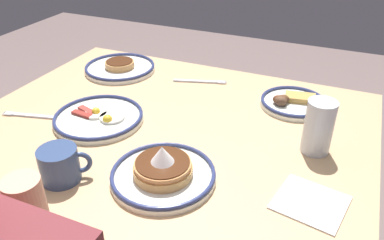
{
  "coord_description": "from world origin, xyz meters",
  "views": [
    {
      "loc": [
        -0.47,
        0.87,
        1.33
      ],
      "look_at": [
        -0.08,
        -0.02,
        0.75
      ],
      "focal_mm": 36.21,
      "sensor_mm": 36.0,
      "label": 1
    }
  ],
  "objects_px": {
    "plate_near_main": "(120,67)",
    "drinking_glass": "(318,129)",
    "paper_napkin": "(310,202)",
    "coffee_mug": "(60,164)",
    "fork_far": "(200,81)",
    "plate_far_companion": "(163,172)",
    "plate_far_side": "(99,117)",
    "plate_center_pancakes": "(293,102)",
    "fork_near": "(32,116)"
  },
  "relations": [
    {
      "from": "plate_near_main",
      "to": "drinking_glass",
      "type": "bearing_deg",
      "value": 162.0
    },
    {
      "from": "paper_napkin",
      "to": "plate_near_main",
      "type": "bearing_deg",
      "value": -30.3
    },
    {
      "from": "coffee_mug",
      "to": "paper_napkin",
      "type": "relative_size",
      "value": 0.76
    },
    {
      "from": "plate_near_main",
      "to": "fork_far",
      "type": "distance_m",
      "value": 0.33
    },
    {
      "from": "plate_far_companion",
      "to": "plate_far_side",
      "type": "distance_m",
      "value": 0.35
    },
    {
      "from": "plate_far_companion",
      "to": "paper_napkin",
      "type": "distance_m",
      "value": 0.35
    },
    {
      "from": "paper_napkin",
      "to": "fork_far",
      "type": "relative_size",
      "value": 0.78
    },
    {
      "from": "plate_center_pancakes",
      "to": "plate_far_companion",
      "type": "relative_size",
      "value": 0.83
    },
    {
      "from": "coffee_mug",
      "to": "fork_far",
      "type": "xyz_separation_m",
      "value": [
        -0.1,
        -0.65,
        -0.04
      ]
    },
    {
      "from": "plate_near_main",
      "to": "paper_napkin",
      "type": "height_order",
      "value": "plate_near_main"
    },
    {
      "from": "plate_center_pancakes",
      "to": "plate_far_companion",
      "type": "xyz_separation_m",
      "value": [
        0.22,
        0.5,
        0.01
      ]
    },
    {
      "from": "paper_napkin",
      "to": "fork_near",
      "type": "bearing_deg",
      "value": -3.43
    },
    {
      "from": "coffee_mug",
      "to": "fork_far",
      "type": "bearing_deg",
      "value": -98.37
    },
    {
      "from": "plate_near_main",
      "to": "fork_far",
      "type": "bearing_deg",
      "value": -175.39
    },
    {
      "from": "plate_far_companion",
      "to": "fork_near",
      "type": "bearing_deg",
      "value": -11.75
    },
    {
      "from": "plate_near_main",
      "to": "fork_far",
      "type": "xyz_separation_m",
      "value": [
        -0.33,
        -0.03,
        -0.01
      ]
    },
    {
      "from": "paper_napkin",
      "to": "plate_far_side",
      "type": "bearing_deg",
      "value": -9.88
    },
    {
      "from": "plate_far_companion",
      "to": "fork_far",
      "type": "distance_m",
      "value": 0.57
    },
    {
      "from": "plate_far_side",
      "to": "drinking_glass",
      "type": "height_order",
      "value": "drinking_glass"
    },
    {
      "from": "plate_far_side",
      "to": "plate_far_companion",
      "type": "bearing_deg",
      "value": 151.12
    },
    {
      "from": "paper_napkin",
      "to": "fork_near",
      "type": "relative_size",
      "value": 0.78
    },
    {
      "from": "paper_napkin",
      "to": "coffee_mug",
      "type": "bearing_deg",
      "value": 15.12
    },
    {
      "from": "plate_far_side",
      "to": "drinking_glass",
      "type": "bearing_deg",
      "value": -170.76
    },
    {
      "from": "plate_near_main",
      "to": "drinking_glass",
      "type": "distance_m",
      "value": 0.82
    },
    {
      "from": "fork_far",
      "to": "plate_far_side",
      "type": "bearing_deg",
      "value": 65.05
    },
    {
      "from": "plate_far_side",
      "to": "drinking_glass",
      "type": "distance_m",
      "value": 0.64
    },
    {
      "from": "plate_far_companion",
      "to": "drinking_glass",
      "type": "height_order",
      "value": "drinking_glass"
    },
    {
      "from": "plate_center_pancakes",
      "to": "paper_napkin",
      "type": "relative_size",
      "value": 1.43
    },
    {
      "from": "plate_near_main",
      "to": "plate_far_side",
      "type": "distance_m",
      "value": 0.39
    },
    {
      "from": "plate_near_main",
      "to": "plate_far_companion",
      "type": "bearing_deg",
      "value": 131.14
    },
    {
      "from": "paper_napkin",
      "to": "fork_far",
      "type": "distance_m",
      "value": 0.68
    },
    {
      "from": "plate_center_pancakes",
      "to": "fork_near",
      "type": "distance_m",
      "value": 0.83
    },
    {
      "from": "plate_near_main",
      "to": "paper_napkin",
      "type": "xyz_separation_m",
      "value": [
        -0.8,
        0.47,
        -0.01
      ]
    },
    {
      "from": "plate_center_pancakes",
      "to": "fork_near",
      "type": "bearing_deg",
      "value": 28.2
    },
    {
      "from": "plate_far_side",
      "to": "paper_napkin",
      "type": "distance_m",
      "value": 0.66
    },
    {
      "from": "coffee_mug",
      "to": "plate_near_main",
      "type": "bearing_deg",
      "value": -69.44
    },
    {
      "from": "drinking_glass",
      "to": "fork_far",
      "type": "bearing_deg",
      "value": -31.86
    },
    {
      "from": "plate_far_side",
      "to": "paper_napkin",
      "type": "relative_size",
      "value": 1.81
    },
    {
      "from": "plate_far_companion",
      "to": "paper_napkin",
      "type": "bearing_deg",
      "value": -170.73
    },
    {
      "from": "fork_near",
      "to": "plate_near_main",
      "type": "bearing_deg",
      "value": -98.05
    },
    {
      "from": "fork_near",
      "to": "plate_far_companion",
      "type": "bearing_deg",
      "value": 168.25
    },
    {
      "from": "fork_far",
      "to": "paper_napkin",
      "type": "bearing_deg",
      "value": 133.69
    },
    {
      "from": "plate_center_pancakes",
      "to": "paper_napkin",
      "type": "distance_m",
      "value": 0.46
    },
    {
      "from": "plate_near_main",
      "to": "fork_near",
      "type": "distance_m",
      "value": 0.42
    },
    {
      "from": "plate_near_main",
      "to": "plate_far_companion",
      "type": "distance_m",
      "value": 0.7
    },
    {
      "from": "fork_near",
      "to": "plate_center_pancakes",
      "type": "bearing_deg",
      "value": -151.8
    },
    {
      "from": "plate_far_companion",
      "to": "paper_napkin",
      "type": "xyz_separation_m",
      "value": [
        -0.34,
        -0.06,
        -0.02
      ]
    },
    {
      "from": "plate_center_pancakes",
      "to": "plate_far_companion",
      "type": "height_order",
      "value": "plate_far_companion"
    },
    {
      "from": "coffee_mug",
      "to": "fork_near",
      "type": "xyz_separation_m",
      "value": [
        0.29,
        -0.21,
        -0.04
      ]
    },
    {
      "from": "coffee_mug",
      "to": "paper_napkin",
      "type": "height_order",
      "value": "coffee_mug"
    }
  ]
}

